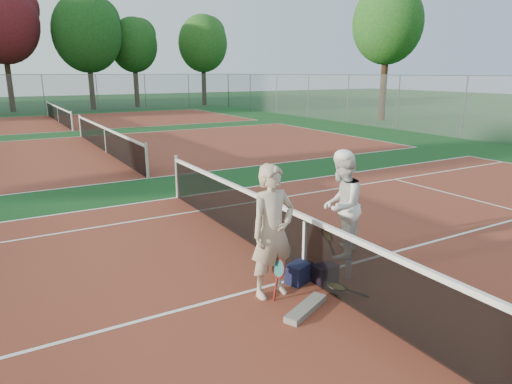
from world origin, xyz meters
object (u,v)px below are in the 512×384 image
(racket_red, at_px, (278,280))
(sports_bag_purple, at_px, (325,273))
(racket_spare, at_px, (337,289))
(player_a, at_px, (273,232))
(net_main, at_px, (304,247))
(player_b, at_px, (341,206))
(water_bottle, at_px, (348,270))
(sports_bag_navy, at_px, (299,273))
(racket_black_held, at_px, (327,243))

(racket_red, distance_m, sports_bag_purple, 0.93)
(racket_spare, bearing_deg, player_a, 20.37)
(net_main, relative_size, player_b, 6.02)
(player_a, bearing_deg, water_bottle, -10.32)
(net_main, relative_size, racket_spare, 18.45)
(player_b, height_order, racket_spare, player_b)
(player_a, relative_size, sports_bag_navy, 4.98)
(player_b, distance_m, racket_black_held, 0.69)
(racket_red, height_order, racket_black_held, racket_red)
(sports_bag_purple, bearing_deg, sports_bag_navy, 150.47)
(racket_spare, relative_size, sports_bag_purple, 1.69)
(player_b, xyz_separation_m, racket_spare, (-0.97, -1.09, -0.84))
(racket_spare, bearing_deg, player_b, -82.96)
(racket_black_held, bearing_deg, player_b, 172.69)
(racket_spare, bearing_deg, racket_red, 29.71)
(player_a, height_order, racket_red, player_a)
(player_b, distance_m, sports_bag_purple, 1.37)
(racket_red, height_order, water_bottle, racket_red)
(net_main, xyz_separation_m, racket_black_held, (0.78, 0.41, -0.23))
(sports_bag_navy, distance_m, water_bottle, 0.80)
(player_b, bearing_deg, sports_bag_navy, -12.61)
(net_main, distance_m, racket_spare, 0.82)
(player_a, distance_m, racket_black_held, 1.79)
(player_a, bearing_deg, net_main, 14.46)
(racket_black_held, bearing_deg, racket_spare, 52.13)
(racket_red, height_order, racket_spare, racket_red)
(racket_red, distance_m, sports_bag_navy, 0.65)
(sports_bag_navy, bearing_deg, sports_bag_purple, -29.53)
(player_a, xyz_separation_m, racket_spare, (0.83, -0.45, -0.89))
(sports_bag_purple, relative_size, water_bottle, 1.17)
(net_main, distance_m, player_b, 1.20)
(player_b, height_order, racket_black_held, player_b)
(racket_red, xyz_separation_m, sports_bag_purple, (0.92, 0.09, -0.15))
(player_a, distance_m, player_b, 1.91)
(racket_red, bearing_deg, net_main, 16.27)
(racket_black_held, distance_m, sports_bag_purple, 0.95)
(racket_red, distance_m, racket_spare, 0.91)
(net_main, bearing_deg, player_a, -162.27)
(racket_red, relative_size, water_bottle, 1.98)
(racket_red, bearing_deg, racket_spare, -31.20)
(player_b, xyz_separation_m, racket_black_held, (-0.28, 0.01, -0.63))
(net_main, bearing_deg, racket_red, -151.63)
(racket_red, relative_size, racket_black_held, 1.07)
(net_main, xyz_separation_m, racket_red, (-0.74, -0.40, -0.21))
(racket_black_held, bearing_deg, net_main, 21.94)
(racket_red, xyz_separation_m, racket_spare, (0.83, -0.29, -0.23))
(player_b, height_order, water_bottle, player_b)
(player_b, xyz_separation_m, sports_bag_navy, (-1.24, -0.51, -0.76))
(player_a, height_order, sports_bag_purple, player_a)
(sports_bag_navy, bearing_deg, racket_black_held, 28.42)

